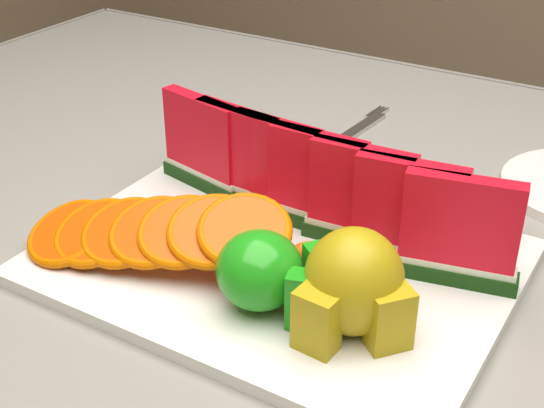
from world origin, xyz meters
The scene contains 10 objects.
table centered at (0.00, 0.00, 0.65)m, with size 1.40×0.90×0.75m.
tablecloth centered at (0.00, 0.00, 0.72)m, with size 1.53×1.03×0.20m.
platter centered at (-0.04, -0.06, 0.76)m, with size 0.40×0.30×0.01m.
apple_cluster centered at (-0.01, -0.13, 0.80)m, with size 0.10×0.09×0.06m.
pear_cluster centered at (0.06, -0.12, 0.81)m, with size 0.10×0.10×0.09m.
fork centered at (-0.11, 0.23, 0.76)m, with size 0.03×0.20×0.00m.
watermelon_row centered at (-0.03, 0.00, 0.82)m, with size 0.39×0.07×0.10m.
orange_fan_front centered at (-0.13, -0.12, 0.80)m, with size 0.26×0.15×0.06m.
orange_fan_back centered at (-0.03, 0.07, 0.79)m, with size 0.33×0.10×0.04m.
tangerine_segments centered at (-0.05, -0.06, 0.78)m, with size 0.16×0.07×0.02m.
Camera 1 is at (0.25, -0.55, 1.14)m, focal length 50.00 mm.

